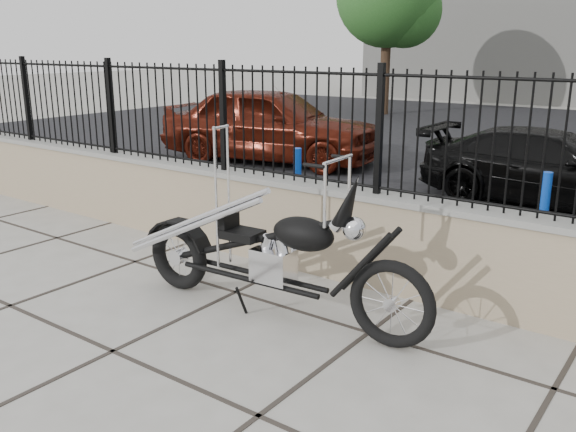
# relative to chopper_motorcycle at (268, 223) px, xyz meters

# --- Properties ---
(ground_plane) EXTENTS (90.00, 90.00, 0.00)m
(ground_plane) POSITION_rel_chopper_motorcycle_xyz_m (-0.56, -1.32, -0.86)
(ground_plane) COLOR #99968E
(ground_plane) RESTS_ON ground
(parking_lot) EXTENTS (30.00, 30.00, 0.00)m
(parking_lot) POSITION_rel_chopper_motorcycle_xyz_m (-0.56, 11.18, -0.86)
(parking_lot) COLOR black
(parking_lot) RESTS_ON ground
(retaining_wall) EXTENTS (14.00, 0.36, 0.96)m
(retaining_wall) POSITION_rel_chopper_motorcycle_xyz_m (-0.56, 1.18, -0.38)
(retaining_wall) COLOR gray
(retaining_wall) RESTS_ON ground_plane
(iron_fence) EXTENTS (14.00, 0.08, 1.20)m
(iron_fence) POSITION_rel_chopper_motorcycle_xyz_m (-0.56, 1.18, 0.70)
(iron_fence) COLOR black
(iron_fence) RESTS_ON retaining_wall
(chopper_motorcycle) EXTENTS (2.88, 0.66, 1.71)m
(chopper_motorcycle) POSITION_rel_chopper_motorcycle_xyz_m (0.00, 0.00, 0.00)
(chopper_motorcycle) COLOR black
(chopper_motorcycle) RESTS_ON ground_plane
(car_red) EXTENTS (4.90, 2.73, 1.57)m
(car_red) POSITION_rel_chopper_motorcycle_xyz_m (-4.59, 5.99, -0.07)
(car_red) COLOR #50160B
(car_red) RESTS_ON parking_lot
(car_black) EXTENTS (3.90, 1.60, 1.13)m
(car_black) POSITION_rel_chopper_motorcycle_xyz_m (1.01, 5.71, -0.29)
(car_black) COLOR black
(car_black) RESTS_ON parking_lot
(bollard_a) EXTENTS (0.15, 0.15, 0.97)m
(bollard_a) POSITION_rel_chopper_motorcycle_xyz_m (-1.72, 2.88, -0.37)
(bollard_a) COLOR blue
(bollard_a) RESTS_ON ground_plane
(bollard_b) EXTENTS (0.12, 0.12, 0.95)m
(bollard_b) POSITION_rel_chopper_motorcycle_xyz_m (1.52, 3.35, -0.38)
(bollard_b) COLOR #0B46A5
(bollard_b) RESTS_ON ground_plane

